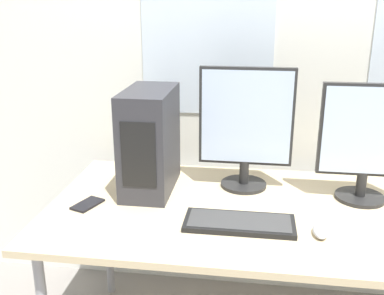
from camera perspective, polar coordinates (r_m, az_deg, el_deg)
wall_back at (r=2.29m, az=16.15°, el=12.52°), size 8.00×0.07×2.70m
desk at (r=1.91m, az=16.60°, el=-9.05°), size 2.27×0.90×0.75m
pc_tower at (r=1.97m, az=-5.38°, el=0.88°), size 0.20×0.39×0.45m
monitor_main at (r=1.98m, az=6.85°, el=2.74°), size 0.41×0.21×0.54m
monitor_right_near at (r=1.97m, az=21.33°, el=0.79°), size 0.39×0.21×0.50m
keyboard at (r=1.73m, az=6.03°, el=-9.49°), size 0.42×0.17×0.02m
mouse at (r=1.72m, az=15.96°, el=-10.18°), size 0.05×0.11×0.03m
cell_phone at (r=1.92m, az=-13.12°, el=-7.03°), size 0.12×0.15×0.01m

